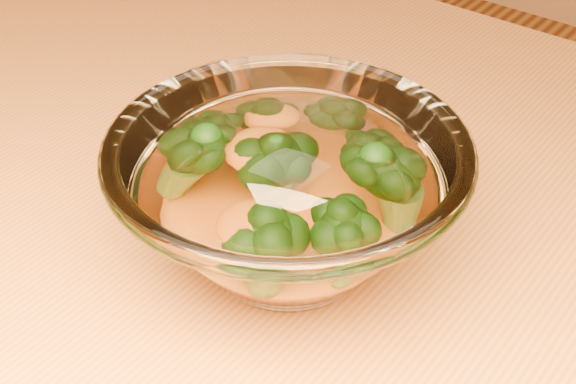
{
  "coord_description": "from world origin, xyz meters",
  "views": [
    {
      "loc": [
        0.17,
        -0.34,
        1.12
      ],
      "look_at": [
        -0.07,
        -0.02,
        0.81
      ],
      "focal_mm": 50.0,
      "sensor_mm": 36.0,
      "label": 1
    }
  ],
  "objects": [
    {
      "name": "table",
      "position": [
        0.0,
        0.0,
        0.65
      ],
      "size": [
        1.2,
        0.8,
        0.75
      ],
      "color": "#B96337",
      "rests_on": "ground"
    },
    {
      "name": "glass_bowl",
      "position": [
        -0.07,
        -0.02,
        0.8
      ],
      "size": [
        0.23,
        0.23,
        0.1
      ],
      "color": "white",
      "rests_on": "table"
    },
    {
      "name": "cheese_sauce",
      "position": [
        -0.07,
        -0.02,
        0.78
      ],
      "size": [
        0.11,
        0.11,
        0.03
      ],
      "primitive_type": "ellipsoid",
      "color": "orange",
      "rests_on": "glass_bowl"
    },
    {
      "name": "broccoli_heap",
      "position": [
        -0.07,
        -0.02,
        0.81
      ],
      "size": [
        0.16,
        0.16,
        0.07
      ],
      "color": "black",
      "rests_on": "cheese_sauce"
    }
  ]
}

